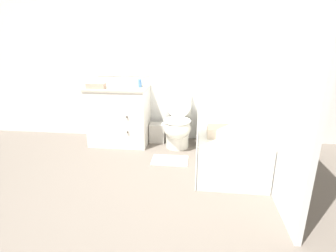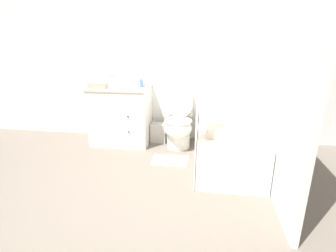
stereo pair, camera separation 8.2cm
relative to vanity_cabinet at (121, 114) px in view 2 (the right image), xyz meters
name	(u,v)px [view 2 (the right image)]	position (x,y,z in m)	size (l,w,h in m)	color
ground_plane	(152,199)	(0.76, -1.46, -0.45)	(14.00, 14.00, 0.00)	#6B6056
wall_back	(173,59)	(0.75, 0.31, 0.81)	(8.00, 0.06, 2.50)	silver
wall_right	(273,66)	(1.99, -0.59, 0.80)	(0.05, 2.75, 2.50)	silver
vanity_cabinet	(121,114)	(0.00, 0.00, 0.00)	(0.88, 0.60, 0.87)	silver
sink_faucet	(124,82)	(0.00, 0.21, 0.46)	(0.14, 0.12, 0.12)	silver
toilet	(179,125)	(0.89, -0.06, -0.11)	(0.40, 0.63, 0.84)	silver
bathtub	(228,143)	(1.57, -0.49, -0.19)	(0.76, 1.55, 0.51)	silver
shower_curtain	(198,94)	(1.18, -1.01, 0.55)	(0.02, 0.52, 1.99)	white
wastebasket	(159,132)	(0.56, 0.09, -0.30)	(0.23, 0.20, 0.29)	#B7B2A8
tissue_box	(139,84)	(0.28, 0.08, 0.46)	(0.15, 0.12, 0.10)	beige
soap_dispenser	(141,83)	(0.33, -0.01, 0.49)	(0.05, 0.05, 0.15)	#4C7AB2
hand_towel_folded	(98,85)	(-0.27, -0.16, 0.46)	(0.26, 0.12, 0.08)	tan
bath_towel_folded	(219,132)	(1.42, -0.91, 0.12)	(0.27, 0.23, 0.11)	beige
bath_mat	(170,160)	(0.83, -0.58, -0.44)	(0.48, 0.30, 0.02)	silver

